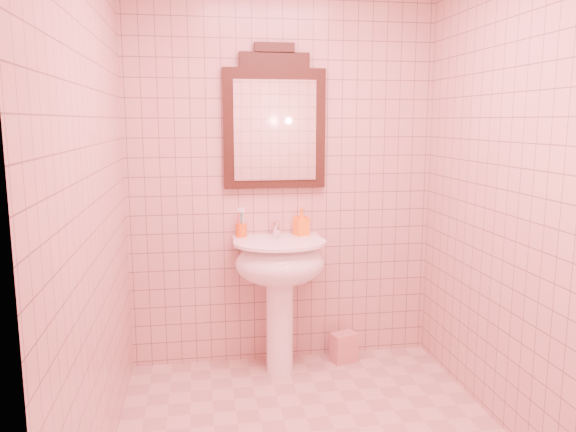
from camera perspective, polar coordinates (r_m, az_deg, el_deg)
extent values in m
cube|color=tan|center=(3.66, -0.52, 4.17)|extent=(2.00, 0.02, 2.50)
cylinder|color=white|center=(3.64, -0.86, -10.43)|extent=(0.17, 0.17, 0.70)
ellipsoid|color=white|center=(3.51, -0.83, -4.86)|extent=(0.56, 0.46, 0.28)
cube|color=white|center=(3.64, -1.22, -2.47)|extent=(0.56, 0.15, 0.05)
cylinder|color=white|center=(3.48, -0.83, -2.71)|extent=(0.58, 0.58, 0.02)
cylinder|color=white|center=(3.63, -1.22, -1.31)|extent=(0.04, 0.04, 0.09)
cylinder|color=white|center=(3.57, -1.10, -0.92)|extent=(0.02, 0.10, 0.02)
cylinder|color=white|center=(3.52, -0.98, -1.39)|extent=(0.02, 0.02, 0.04)
cube|color=white|center=(3.63, -1.25, -0.43)|extent=(0.02, 0.07, 0.01)
cube|color=black|center=(3.61, -1.37, 8.84)|extent=(0.65, 0.05, 0.76)
cube|color=black|center=(3.63, -1.40, 15.56)|extent=(0.44, 0.05, 0.09)
cube|color=black|center=(3.64, -1.41, 16.71)|extent=(0.25, 0.05, 0.06)
cube|color=white|center=(3.58, -1.31, 8.67)|extent=(0.52, 0.01, 0.63)
cylinder|color=#DA5512|center=(3.61, -4.77, -1.46)|extent=(0.07, 0.07, 0.09)
cylinder|color=silver|center=(3.60, -4.52, -0.86)|extent=(0.01, 0.01, 0.16)
cylinder|color=#338CD8|center=(3.61, -4.80, -0.82)|extent=(0.01, 0.01, 0.16)
cylinder|color=#E5334C|center=(3.60, -5.03, -0.88)|extent=(0.01, 0.01, 0.16)
cylinder|color=#3FBF59|center=(3.58, -4.75, -0.92)|extent=(0.01, 0.01, 0.16)
imported|color=orange|center=(3.63, 1.36, -0.60)|extent=(0.11, 0.11, 0.18)
cube|color=tan|center=(3.88, 5.66, -13.14)|extent=(0.19, 0.15, 0.20)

